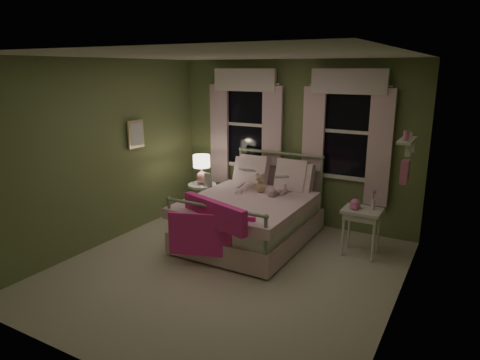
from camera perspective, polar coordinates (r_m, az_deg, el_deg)
The scene contains 18 objects.
room_shell at distance 5.06m, azimuth -1.90°, elevation 1.41°, with size 4.20×4.20×4.20m.
bed at distance 6.24m, azimuth 1.57°, elevation -4.76°, with size 1.58×2.04×1.18m.
pink_throw at distance 5.33m, azimuth -3.60°, elevation -5.67°, with size 1.08×0.49×0.71m.
child_left at distance 6.56m, azimuth 1.17°, elevation 1.70°, with size 0.31×0.20×0.84m, color #F7D1DD.
child_right at distance 6.34m, azimuth 5.62°, elevation 0.25°, with size 0.31×0.24×0.64m, color #F7D1DD.
book_left at distance 6.35m, azimuth 0.10°, elevation 1.02°, with size 0.20×0.27×0.03m, color beige.
book_right at distance 6.12m, azimuth 4.68°, elevation 0.03°, with size 0.20×0.27×0.02m, color beige.
teddy_bear at distance 6.34m, azimuth 2.71°, elevation -0.60°, with size 0.22×0.17×0.30m.
nightstand_left at distance 6.99m, azimuth -5.04°, elevation -2.37°, with size 0.46×0.46×0.65m.
table_lamp at distance 6.85m, azimuth -5.14°, elevation 1.91°, with size 0.27×0.27×0.45m.
book_nightstand at distance 6.81m, azimuth -4.77°, elevation -0.74°, with size 0.16×0.22×0.02m, color beige.
nightstand_right at distance 5.94m, azimuth 15.96°, elevation -4.67°, with size 0.50×0.40×0.64m.
pink_toy at distance 5.91m, azimuth 15.12°, elevation -3.10°, with size 0.14×0.19×0.14m.
bud_vase at distance 5.89m, azimuth 17.37°, elevation -2.49°, with size 0.06×0.06×0.28m.
window_left at distance 7.16m, azimuth 0.70°, elevation 7.94°, with size 1.34×0.13×1.96m.
window_right at distance 6.53m, azimuth 14.01°, elevation 6.85°, with size 1.34×0.13×1.96m.
wall_shelf at distance 5.05m, azimuth 21.30°, elevation 2.96°, with size 0.15×0.50×0.60m.
framed_picture at distance 6.66m, azimuth -13.71°, elevation 5.96°, with size 0.03×0.32×0.42m.
Camera 1 is at (2.56, -4.21, 2.46)m, focal length 32.00 mm.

